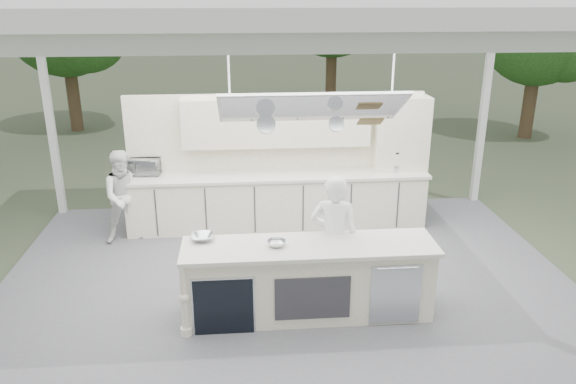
{
  "coord_description": "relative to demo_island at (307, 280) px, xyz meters",
  "views": [
    {
      "loc": [
        -0.58,
        -7.02,
        3.97
      ],
      "look_at": [
        0.05,
        0.4,
        1.29
      ],
      "focal_mm": 35.0,
      "sensor_mm": 36.0,
      "label": 1
    }
  ],
  "objects": [
    {
      "name": "ground",
      "position": [
        -0.18,
        0.91,
        -0.6
      ],
      "size": [
        90.0,
        90.0,
        0.0
      ],
      "primitive_type": "plane",
      "color": "#404B34",
      "rests_on": "ground"
    },
    {
      "name": "stage_deck",
      "position": [
        -0.18,
        0.91,
        -0.54
      ],
      "size": [
        8.0,
        6.0,
        0.12
      ],
      "primitive_type": "cube",
      "color": "#5C5C61",
      "rests_on": "ground"
    },
    {
      "name": "tent",
      "position": [
        -0.18,
        0.9,
        3.11
      ],
      "size": [
        8.2,
        6.2,
        3.86
      ],
      "color": "white",
      "rests_on": "ground"
    },
    {
      "name": "demo_island",
      "position": [
        0.0,
        0.0,
        0.0
      ],
      "size": [
        3.1,
        0.79,
        0.95
      ],
      "color": "white",
      "rests_on": "stage_deck"
    },
    {
      "name": "back_counter",
      "position": [
        -0.18,
        2.81,
        0.0
      ],
      "size": [
        5.08,
        0.72,
        0.95
      ],
      "color": "white",
      "rests_on": "stage_deck"
    },
    {
      "name": "back_wall_unit",
      "position": [
        0.27,
        3.03,
        0.98
      ],
      "size": [
        5.05,
        0.48,
        2.25
      ],
      "color": "white",
      "rests_on": "stage_deck"
    },
    {
      "name": "tree_cluster",
      "position": [
        -0.34,
        10.68,
        2.69
      ],
      "size": [
        19.55,
        9.4,
        5.85
      ],
      "color": "#4A3825",
      "rests_on": "ground"
    },
    {
      "name": "head_chef",
      "position": [
        0.38,
        0.38,
        0.38
      ],
      "size": [
        0.7,
        0.55,
        1.7
      ],
      "primitive_type": "imported",
      "rotation": [
        0.0,
        0.0,
        2.89
      ],
      "color": "white",
      "rests_on": "stage_deck"
    },
    {
      "name": "sous_chef",
      "position": [
        -2.64,
        2.46,
        0.28
      ],
      "size": [
        0.88,
        0.78,
        1.51
      ],
      "primitive_type": "imported",
      "rotation": [
        0.0,
        0.0,
        0.33
      ],
      "color": "silver",
      "rests_on": "stage_deck"
    },
    {
      "name": "toaster_oven",
      "position": [
        -2.38,
        2.99,
        0.61
      ],
      "size": [
        0.53,
        0.37,
        0.28
      ],
      "primitive_type": "imported",
      "rotation": [
        0.0,
        0.0,
        -0.07
      ],
      "color": "silver",
      "rests_on": "back_counter"
    },
    {
      "name": "bowl_large",
      "position": [
        -1.28,
        0.26,
        0.51
      ],
      "size": [
        0.32,
        0.32,
        0.07
      ],
      "primitive_type": "imported",
      "rotation": [
        0.0,
        0.0,
        0.12
      ],
      "color": "silver",
      "rests_on": "demo_island"
    },
    {
      "name": "bowl_small",
      "position": [
        -0.38,
        0.01,
        0.51
      ],
      "size": [
        0.27,
        0.27,
        0.07
      ],
      "primitive_type": "imported",
      "rotation": [
        0.0,
        0.0,
        0.22
      ],
      "color": "silver",
      "rests_on": "demo_island"
    }
  ]
}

